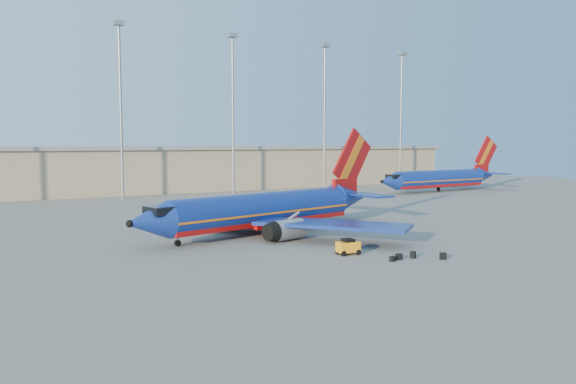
# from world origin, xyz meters

# --- Properties ---
(ground) EXTENTS (220.00, 220.00, 0.00)m
(ground) POSITION_xyz_m (0.00, 0.00, 0.00)
(ground) COLOR slate
(ground) RESTS_ON ground
(terminal_building) EXTENTS (122.00, 16.00, 8.50)m
(terminal_building) POSITION_xyz_m (10.00, 58.00, 4.32)
(terminal_building) COLOR gray
(terminal_building) RESTS_ON ground
(light_mast_row) EXTENTS (101.60, 1.60, 28.65)m
(light_mast_row) POSITION_xyz_m (5.00, 46.00, 17.55)
(light_mast_row) COLOR gray
(light_mast_row) RESTS_ON ground
(aircraft_main) EXTENTS (31.68, 30.12, 10.89)m
(aircraft_main) POSITION_xyz_m (-1.25, 2.87, 2.33)
(aircraft_main) COLOR navy
(aircraft_main) RESTS_ON ground
(aircraft_second) EXTENTS (31.47, 12.25, 10.65)m
(aircraft_second) POSITION_xyz_m (50.75, 29.64, 2.44)
(aircraft_second) COLOR navy
(aircraft_second) RESTS_ON ground
(baggage_tug) EXTENTS (1.95, 1.30, 1.32)m
(baggage_tug) POSITION_xyz_m (-1.04, -10.31, 0.69)
(baggage_tug) COLOR orange
(baggage_tug) RESTS_ON ground
(luggage_pile) EXTENTS (4.48, 2.14, 0.53)m
(luggage_pile) POSITION_xyz_m (2.22, -14.51, 0.25)
(luggage_pile) COLOR black
(luggage_pile) RESTS_ON ground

